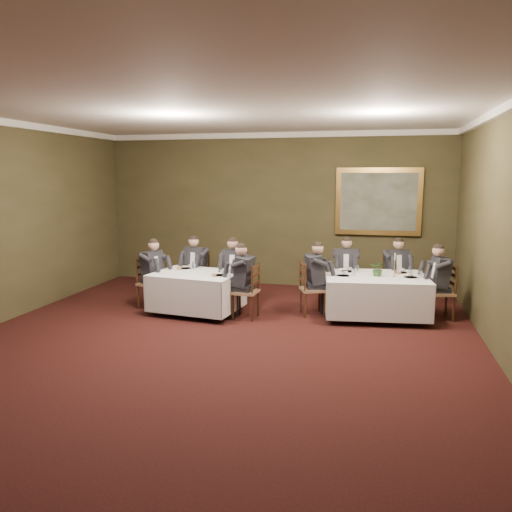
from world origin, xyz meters
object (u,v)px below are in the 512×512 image
at_px(diner_sec_endright, 246,290).
at_px(centerpiece, 378,268).
at_px(chair_sec_backleft, 197,287).
at_px(candlestick, 394,268).
at_px(chair_sec_backright, 234,291).
at_px(painting, 378,202).
at_px(table_main, 376,293).
at_px(diner_main_endright, 441,291).
at_px(diner_main_endleft, 313,288).
at_px(chair_main_backleft, 345,290).
at_px(diner_main_backright, 395,280).
at_px(chair_sec_endleft, 152,294).
at_px(diner_main_backleft, 346,278).
at_px(table_second, 197,289).
at_px(chair_main_endright, 440,304).
at_px(chair_main_backright, 395,291).
at_px(diner_sec_endleft, 152,282).
at_px(chair_sec_endright, 246,303).
at_px(chair_main_endleft, 312,300).
at_px(diner_sec_backright, 234,279).
at_px(diner_sec_backleft, 196,277).

relative_size(diner_sec_endright, centerpiece, 4.61).
height_order(chair_sec_backleft, candlestick, candlestick).
relative_size(chair_sec_backright, painting, 0.54).
xyz_separation_m(table_main, diner_main_endright, (1.12, 0.13, 0.06)).
bearing_deg(diner_sec_endright, diner_main_endleft, -62.44).
height_order(chair_main_backleft, diner_main_backright, diner_main_backright).
relative_size(diner_sec_endright, chair_sec_endleft, 1.35).
height_order(diner_main_backleft, painting, painting).
bearing_deg(table_second, diner_sec_endright, -7.24).
bearing_deg(chair_main_backleft, chair_main_endright, 153.75).
xyz_separation_m(chair_main_backright, diner_main_endleft, (-1.50, -1.10, 0.23)).
bearing_deg(diner_sec_endleft, diner_main_backleft, 124.76).
bearing_deg(diner_main_endright, chair_sec_endleft, 83.30).
distance_m(chair_main_backleft, chair_sec_endright, 2.23).
distance_m(diner_main_endright, painting, 2.80).
bearing_deg(chair_sec_backright, diner_main_endright, 178.92).
distance_m(chair_main_backleft, diner_sec_endleft, 3.83).
height_order(chair_main_backright, chair_sec_endleft, same).
bearing_deg(table_second, diner_main_backleft, 26.75).
bearing_deg(diner_main_backright, diner_main_endright, 112.21).
height_order(chair_main_endright, chair_sec_backright, same).
xyz_separation_m(chair_sec_backleft, diner_sec_endright, (1.28, -0.97, 0.23)).
relative_size(diner_main_backright, painting, 0.73).
distance_m(chair_main_backright, diner_sec_endright, 3.09).
height_order(chair_main_endleft, diner_sec_endright, diner_sec_endright).
height_order(table_main, chair_main_endright, chair_main_endright).
height_order(chair_sec_endright, diner_sec_endright, diner_sec_endright).
relative_size(table_main, diner_sec_backright, 1.45).
bearing_deg(chair_main_endleft, diner_sec_endright, -88.41).
distance_m(chair_main_backleft, chair_sec_backright, 2.22).
bearing_deg(diner_main_backright, table_main, 49.09).
bearing_deg(chair_sec_backleft, chair_main_endright, -174.65).
relative_size(table_main, painting, 1.06).
relative_size(table_second, chair_main_endright, 1.70).
relative_size(diner_main_backright, chair_main_endright, 1.35).
bearing_deg(diner_main_backright, table_second, 2.33).
relative_size(diner_main_backright, diner_main_endleft, 1.00).
height_order(diner_main_endleft, candlestick, diner_main_endleft).
bearing_deg(painting, chair_sec_backright, -143.98).
relative_size(diner_main_backright, chair_sec_backleft, 1.35).
distance_m(chair_main_backleft, diner_sec_backleft, 3.02).
bearing_deg(chair_main_backright, centerpiece, 51.37).
relative_size(table_main, chair_main_endleft, 1.95).
relative_size(chair_main_endleft, centerpiece, 3.43).
bearing_deg(table_second, painting, 40.06).
bearing_deg(chair_main_endleft, chair_main_backleft, 130.11).
xyz_separation_m(diner_main_endleft, candlestick, (1.43, 0.12, 0.41)).
distance_m(diner_main_endright, diner_sec_endright, 3.47).
height_order(diner_sec_endleft, painting, painting).
bearing_deg(diner_sec_endright, diner_sec_backleft, 58.13).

